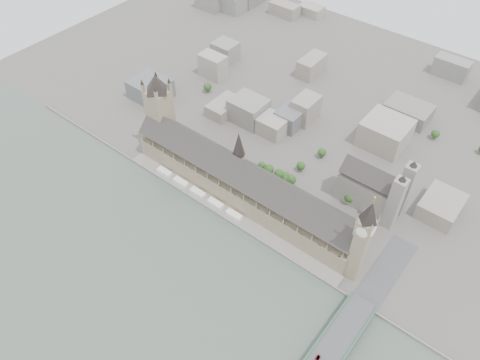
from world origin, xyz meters
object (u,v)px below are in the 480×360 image
Objects in this scene: palace_of_westminster at (243,183)px; westminster_abbey at (374,189)px; victoria_tower at (160,110)px; elizabeth_tower at (363,236)px.

westminster_abbey reaches higher than palace_of_westminster.
victoria_tower is 1.47× the size of westminster_abbey.
elizabeth_tower is 1.07× the size of victoria_tower.
palace_of_westminster is at bearing -2.96° from victoria_tower.
westminster_abbey is at bearing 16.50° from victoria_tower.
elizabeth_tower is at bearing -4.85° from palace_of_westminster.
palace_of_westminster is 3.90× the size of westminster_abbey.
victoria_tower reaches higher than westminster_abbey.
victoria_tower is 244.79m from westminster_abbey.
palace_of_westminster is at bearing -145.83° from westminster_abbey.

